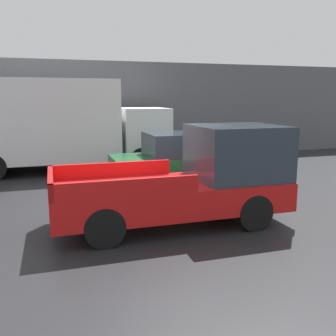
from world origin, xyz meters
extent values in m
plane|color=#232326|center=(0.00, 0.00, 0.00)|extent=(60.00, 60.00, 0.00)
cube|color=#56565B|center=(0.00, 8.45, 2.19)|extent=(28.00, 0.15, 4.38)
cube|color=red|center=(-0.06, -0.99, 0.66)|extent=(5.09, 1.98, 0.61)
cube|color=#28333D|center=(1.51, -0.99, 1.57)|extent=(1.94, 1.86, 1.20)
cube|color=red|center=(-1.21, -0.05, 1.13)|extent=(2.80, 0.10, 0.34)
cube|color=red|center=(-1.21, -1.93, 1.13)|extent=(2.80, 0.10, 0.34)
cube|color=red|center=(-2.56, -0.99, 1.13)|extent=(0.10, 1.98, 0.34)
cylinder|color=black|center=(1.51, -0.11, 0.39)|extent=(0.78, 0.26, 0.78)
cylinder|color=black|center=(1.51, -1.86, 0.39)|extent=(0.78, 0.26, 0.78)
cylinder|color=black|center=(-1.64, -0.11, 0.39)|extent=(0.78, 0.26, 0.78)
cylinder|color=black|center=(-1.64, -1.86, 0.39)|extent=(0.78, 0.26, 0.78)
cube|color=#1E592D|center=(1.35, 2.45, 0.64)|extent=(4.26, 1.99, 0.69)
cube|color=#28333D|center=(1.48, 2.45, 1.35)|extent=(2.34, 1.75, 0.72)
cylinder|color=black|center=(2.67, 3.35, 0.35)|extent=(0.70, 0.22, 0.70)
cylinder|color=black|center=(2.67, 1.55, 0.35)|extent=(0.70, 0.22, 0.70)
cylinder|color=black|center=(0.03, 3.35, 0.35)|extent=(0.70, 0.22, 0.70)
cylinder|color=black|center=(0.03, 1.55, 0.35)|extent=(0.70, 0.22, 0.70)
cube|color=white|center=(1.07, 6.22, 1.41)|extent=(1.83, 2.35, 1.94)
cube|color=white|center=(-3.17, 6.22, 1.94)|extent=(6.32, 2.47, 3.01)
cylinder|color=black|center=(0.73, 7.32, 0.46)|extent=(0.92, 0.30, 0.92)
cylinder|color=black|center=(0.73, 5.12, 0.46)|extent=(0.92, 0.30, 0.92)
cylinder|color=black|center=(-4.46, 7.32, 0.46)|extent=(0.92, 0.30, 0.92)
camera|label=1|loc=(-2.50, -8.58, 2.78)|focal=40.00mm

